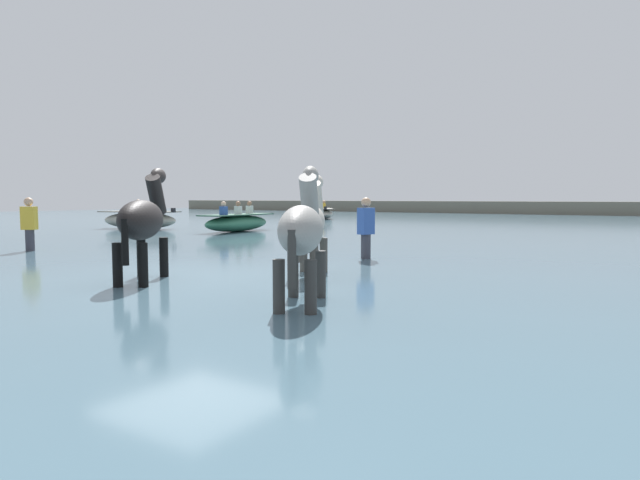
% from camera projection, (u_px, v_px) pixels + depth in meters
% --- Properties ---
extents(ground_plane, '(120.00, 120.00, 0.00)m').
position_uv_depth(ground_plane, '(194.00, 300.00, 8.88)').
color(ground_plane, gray).
extents(water_surface, '(90.00, 90.00, 0.38)m').
position_uv_depth(water_surface, '(434.00, 244.00, 17.17)').
color(water_surface, '#476675').
rests_on(water_surface, ground).
extents(horse_lead_grey, '(1.16, 1.80, 2.03)m').
position_uv_depth(horse_lead_grey, '(302.00, 234.00, 6.46)').
color(horse_lead_grey, gray).
rests_on(horse_lead_grey, ground).
extents(horse_trailing_black, '(1.36, 1.79, 2.10)m').
position_uv_depth(horse_trailing_black, '(143.00, 223.00, 8.26)').
color(horse_trailing_black, black).
rests_on(horse_trailing_black, ground).
extents(horse_flank_pinto, '(1.08, 1.81, 2.02)m').
position_uv_depth(horse_flank_pinto, '(309.00, 225.00, 8.83)').
color(horse_flank_pinto, beige).
rests_on(horse_flank_pinto, ground).
extents(boat_mid_outer, '(2.74, 3.16, 1.10)m').
position_uv_depth(boat_mid_outer, '(324.00, 213.00, 33.06)').
color(boat_mid_outer, '#B2AD9E').
rests_on(boat_mid_outer, water_surface).
extents(boat_distant_east, '(1.46, 3.63, 1.12)m').
position_uv_depth(boat_distant_east, '(237.00, 222.00, 20.54)').
color(boat_distant_east, '#337556').
rests_on(boat_distant_east, water_surface).
extents(boat_near_starboard, '(3.49, 1.99, 1.18)m').
position_uv_depth(boat_near_starboard, '(140.00, 220.00, 22.30)').
color(boat_near_starboard, '#B2AD9E').
rests_on(boat_near_starboard, water_surface).
extents(person_onlooker_left, '(0.28, 0.36, 1.63)m').
position_uv_depth(person_onlooker_left, '(366.00, 235.00, 11.34)').
color(person_onlooker_left, '#383842').
rests_on(person_onlooker_left, ground).
extents(person_wading_close, '(0.38, 0.34, 1.63)m').
position_uv_depth(person_wading_close, '(30.00, 230.00, 12.99)').
color(person_wading_close, '#383842').
rests_on(person_wading_close, ground).
extents(far_shoreline, '(80.00, 2.40, 1.35)m').
position_uv_depth(far_shoreline, '(583.00, 211.00, 40.88)').
color(far_shoreline, '#706B5B').
rests_on(far_shoreline, ground).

